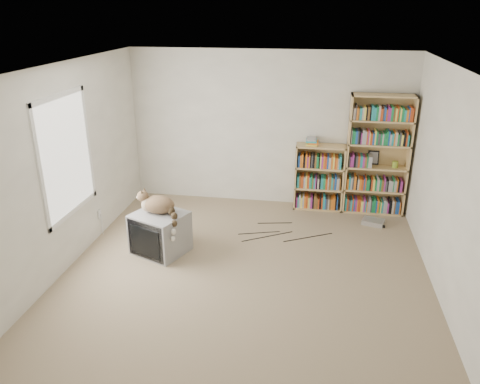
% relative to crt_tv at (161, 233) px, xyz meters
% --- Properties ---
extents(floor, '(4.50, 5.00, 0.01)m').
position_rel_crt_tv_xyz_m(floor, '(1.21, -0.51, -0.28)').
color(floor, gray).
rests_on(floor, ground).
extents(wall_back, '(4.50, 0.02, 2.50)m').
position_rel_crt_tv_xyz_m(wall_back, '(1.21, 1.99, 0.97)').
color(wall_back, white).
rests_on(wall_back, floor).
extents(wall_front, '(4.50, 0.02, 2.50)m').
position_rel_crt_tv_xyz_m(wall_front, '(1.21, -3.01, 0.97)').
color(wall_front, white).
rests_on(wall_front, floor).
extents(wall_left, '(0.02, 5.00, 2.50)m').
position_rel_crt_tv_xyz_m(wall_left, '(-1.04, -0.51, 0.97)').
color(wall_left, white).
rests_on(wall_left, floor).
extents(wall_right, '(0.02, 5.00, 2.50)m').
position_rel_crt_tv_xyz_m(wall_right, '(3.46, -0.51, 0.97)').
color(wall_right, white).
rests_on(wall_right, floor).
extents(ceiling, '(4.50, 5.00, 0.02)m').
position_rel_crt_tv_xyz_m(ceiling, '(1.21, -0.51, 2.22)').
color(ceiling, white).
rests_on(ceiling, wall_back).
extents(window, '(0.02, 1.22, 1.52)m').
position_rel_crt_tv_xyz_m(window, '(-1.03, -0.31, 1.12)').
color(window, white).
rests_on(window, wall_left).
extents(crt_tv, '(0.82, 0.79, 0.56)m').
position_rel_crt_tv_xyz_m(crt_tv, '(0.00, 0.00, 0.00)').
color(crt_tv, gray).
rests_on(crt_tv, floor).
extents(cat, '(0.63, 0.50, 0.52)m').
position_rel_crt_tv_xyz_m(cat, '(0.03, -0.02, 0.37)').
color(cat, '#372716').
rests_on(cat, crt_tv).
extents(bookcase_tall, '(0.94, 0.30, 1.89)m').
position_rel_crt_tv_xyz_m(bookcase_tall, '(2.94, 1.85, 0.62)').
color(bookcase_tall, tan).
rests_on(bookcase_tall, floor).
extents(bookcase_short, '(0.78, 0.30, 1.07)m').
position_rel_crt_tv_xyz_m(bookcase_short, '(2.07, 1.85, 0.22)').
color(bookcase_short, tan).
rests_on(bookcase_short, floor).
extents(book_stack, '(0.20, 0.25, 0.11)m').
position_rel_crt_tv_xyz_m(book_stack, '(1.93, 1.84, 0.85)').
color(book_stack, '#B93F18').
rests_on(book_stack, bookcase_short).
extents(green_mug, '(0.09, 0.09, 0.10)m').
position_rel_crt_tv_xyz_m(green_mug, '(3.22, 1.83, 0.54)').
color(green_mug, '#87A830').
rests_on(green_mug, bookcase_tall).
extents(framed_print, '(0.17, 0.05, 0.22)m').
position_rel_crt_tv_xyz_m(framed_print, '(2.89, 1.93, 0.60)').
color(framed_print, black).
rests_on(framed_print, bookcase_tall).
extents(dvd_player, '(0.37, 0.31, 0.07)m').
position_rel_crt_tv_xyz_m(dvd_player, '(2.92, 1.34, -0.24)').
color(dvd_player, silver).
rests_on(dvd_player, floor).
extents(wall_outlet, '(0.01, 0.08, 0.13)m').
position_rel_crt_tv_xyz_m(wall_outlet, '(-1.03, 0.34, 0.04)').
color(wall_outlet, silver).
rests_on(wall_outlet, wall_left).
extents(floor_cables, '(1.20, 0.70, 0.01)m').
position_rel_crt_tv_xyz_m(floor_cables, '(1.50, 0.85, -0.27)').
color(floor_cables, black).
rests_on(floor_cables, floor).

